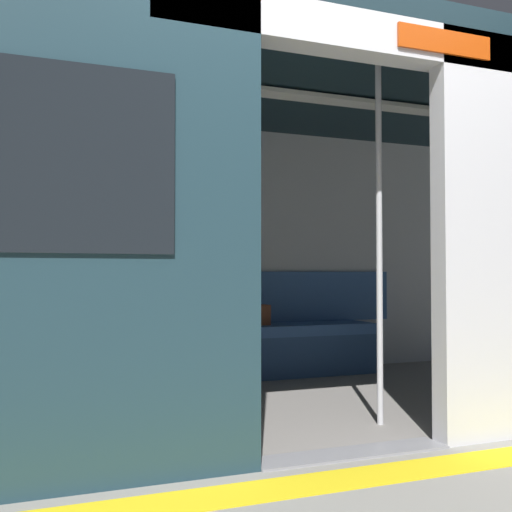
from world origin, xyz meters
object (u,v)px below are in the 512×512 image
at_px(bench_seat, 219,339).
at_px(book, 170,326).
at_px(person_seated, 211,300).
at_px(handbag, 253,315).
at_px(train_car, 253,180).
at_px(grab_pole_far, 379,240).
at_px(grab_pole_door, 239,236).

height_order(bench_seat, book, book).
height_order(person_seated, handbag, person_seated).
height_order(person_seated, book, person_seated).
bearing_deg(bench_seat, person_seated, 33.01).
height_order(train_car, person_seated, train_car).
height_order(train_car, grab_pole_far, train_car).
bearing_deg(handbag, grab_pole_door, 66.97).
bearing_deg(person_seated, handbag, -165.67).
distance_m(grab_pole_door, grab_pole_far, 0.88).
bearing_deg(train_car, bench_seat, -94.05).
relative_size(person_seated, grab_pole_far, 0.55).
bearing_deg(grab_pole_door, grab_pole_far, -176.68).
bearing_deg(handbag, train_car, 69.05).
distance_m(train_car, person_seated, 1.24).
bearing_deg(train_car, person_seated, -89.18).
relative_size(bench_seat, person_seated, 2.39).
bearing_deg(bench_seat, book, -7.31).
relative_size(person_seated, book, 5.29).
relative_size(person_seated, grab_pole_door, 0.55).
relative_size(train_car, bench_seat, 2.29).
distance_m(train_car, grab_pole_door, 0.96).
xyz_separation_m(handbag, book, (0.71, -0.00, -0.07)).
relative_size(bench_seat, handbag, 10.73).
bearing_deg(handbag, book, -0.02).
height_order(bench_seat, handbag, handbag).
bearing_deg(grab_pole_far, bench_seat, -75.42).
relative_size(person_seated, handbag, 4.48).
bearing_deg(grab_pole_far, book, -64.48).
bearing_deg(handbag, grab_pole_far, 93.88).
bearing_deg(book, train_car, 79.93).
height_order(person_seated, grab_pole_door, grab_pole_door).
bearing_deg(train_car, book, -72.46).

